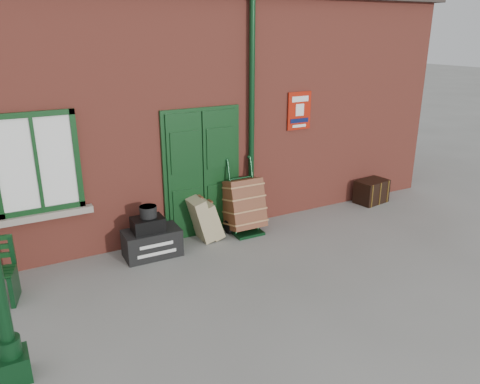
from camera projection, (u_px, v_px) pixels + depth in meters
ground at (260, 262)px, 7.38m from camera, size 80.00×80.00×0.00m
station_building at (174, 98)px, 9.57m from camera, size 10.30×4.30×4.36m
houdini_trunk at (152, 243)px, 7.53m from camera, size 0.91×0.51×0.45m
strongbox at (148, 224)px, 7.40m from camera, size 0.50×0.37×0.22m
hatbox at (148, 212)px, 7.37m from camera, size 0.27×0.27×0.18m
suitcase_back at (200, 218)px, 8.07m from camera, size 0.41×0.55×0.79m
suitcase_front at (209, 219)px, 8.17m from camera, size 0.39×0.49×0.68m
porter_trolley at (244, 205)px, 8.37m from camera, size 0.65×0.70×1.32m
dark_trunk at (371, 191)px, 9.89m from camera, size 0.73×0.53×0.49m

